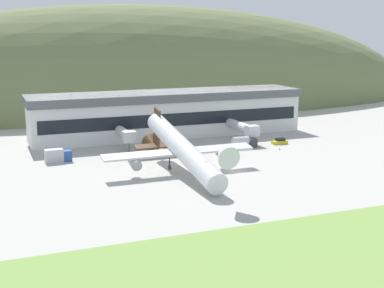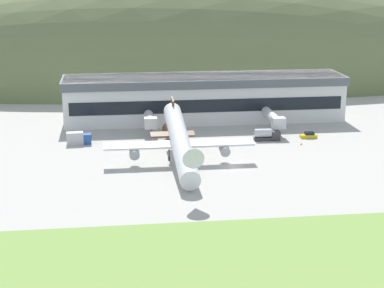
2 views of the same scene
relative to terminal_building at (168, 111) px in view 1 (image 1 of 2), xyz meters
The scene contains 12 objects.
ground_plane 46.62m from the terminal_building, 90.14° to the right, with size 358.52×358.52×0.00m, color #ADAAA3.
grass_strip_foreground 92.41m from the terminal_building, 90.07° to the right, with size 322.67×29.80×0.08m, color #759947.
hill_backdrop 65.08m from the terminal_building, 81.38° to the left, with size 274.16×78.63×82.73m, color #667047.
terminal_building is the anchor object (origin of this frame).
jetway_0 22.48m from the terminal_building, 139.73° to the right, with size 3.38×11.76×5.43m.
jetway_1 23.71m from the terminal_building, 44.73° to the right, with size 3.38×15.79×5.43m.
cargo_airplane 44.39m from the terminal_building, 105.57° to the right, with size 34.63×48.27×12.76m.
service_car_0 34.74m from the terminal_building, 43.79° to the right, with size 4.41×1.86×1.60m.
service_car_1 24.05m from the terminal_building, 118.56° to the right, with size 4.41×1.79×1.47m.
fuel_truck 28.45m from the terminal_building, 62.41° to the right, with size 6.89×2.63×3.14m.
box_truck 42.51m from the terminal_building, 148.11° to the right, with size 6.36×2.60×3.18m.
traffic_cone_0 37.25m from the terminal_building, 55.62° to the right, with size 0.52×0.52×0.58m.
Camera 1 is at (-51.55, -103.66, 30.64)m, focal length 50.00 mm.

